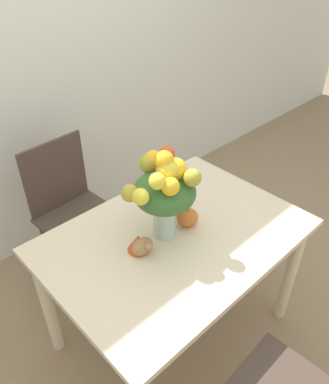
{
  "coord_description": "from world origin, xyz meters",
  "views": [
    {
      "loc": [
        -0.91,
        -0.89,
        1.87
      ],
      "look_at": [
        -0.04,
        0.04,
        0.96
      ],
      "focal_mm": 35.0,
      "sensor_mm": 36.0,
      "label": 1
    }
  ],
  "objects_px": {
    "flower_vase": "(164,190)",
    "pumpkin": "(187,217)",
    "turkey_figurine": "(140,244)",
    "dining_chair_near_window": "(74,212)"
  },
  "relations": [
    {
      "from": "flower_vase",
      "to": "pumpkin",
      "type": "bearing_deg",
      "value": -10.95
    },
    {
      "from": "flower_vase",
      "to": "turkey_figurine",
      "type": "xyz_separation_m",
      "value": [
        -0.15,
        -0.01,
        -0.2
      ]
    },
    {
      "from": "turkey_figurine",
      "to": "dining_chair_near_window",
      "type": "distance_m",
      "value": 0.78
    },
    {
      "from": "flower_vase",
      "to": "pumpkin",
      "type": "relative_size",
      "value": 4.2
    },
    {
      "from": "turkey_figurine",
      "to": "flower_vase",
      "type": "bearing_deg",
      "value": 4.18
    },
    {
      "from": "turkey_figurine",
      "to": "dining_chair_near_window",
      "type": "relative_size",
      "value": 0.15
    },
    {
      "from": "pumpkin",
      "to": "dining_chair_near_window",
      "type": "xyz_separation_m",
      "value": [
        -0.2,
        0.73,
        -0.29
      ]
    },
    {
      "from": "dining_chair_near_window",
      "to": "turkey_figurine",
      "type": "bearing_deg",
      "value": -99.98
    },
    {
      "from": "flower_vase",
      "to": "dining_chair_near_window",
      "type": "relative_size",
      "value": 0.48
    },
    {
      "from": "turkey_figurine",
      "to": "dining_chair_near_window",
      "type": "bearing_deg",
      "value": 83.76
    }
  ]
}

